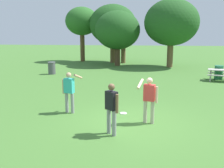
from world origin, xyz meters
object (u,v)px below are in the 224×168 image
at_px(trash_can_beside_table, 219,72).
at_px(tree_back_left, 171,23).
at_px(tree_slender_mid, 123,28).
at_px(trash_can_further_along, 52,68).
at_px(picnic_table_near, 221,73).
at_px(tree_tall_left, 82,22).
at_px(tree_broad_center, 113,25).
at_px(person_catcher, 149,97).
at_px(person_thrower, 69,89).
at_px(person_bystander, 111,106).
at_px(tree_far_right, 118,30).
at_px(frisbee, 123,113).

relative_size(trash_can_beside_table, tree_back_left, 0.15).
relative_size(trash_can_beside_table, tree_slender_mid, 0.19).
bearing_deg(trash_can_further_along, picnic_table_near, -5.77).
xyz_separation_m(trash_can_beside_table, tree_tall_left, (-12.22, 10.05, 3.94)).
distance_m(tree_tall_left, tree_broad_center, 3.66).
bearing_deg(person_catcher, tree_back_left, 82.39).
height_order(person_thrower, tree_slender_mid, tree_slender_mid).
relative_size(person_bystander, tree_back_left, 0.26).
distance_m(trash_can_beside_table, trash_can_further_along, 12.34).
height_order(person_catcher, person_bystander, same).
xyz_separation_m(tree_broad_center, tree_far_right, (0.81, -2.63, -0.62)).
distance_m(picnic_table_near, trash_can_further_along, 12.38).
xyz_separation_m(tree_broad_center, tree_back_left, (5.85, -3.14, 0.06)).
distance_m(picnic_table_near, tree_slender_mid, 12.52).
height_order(person_bystander, tree_back_left, tree_back_left).
bearing_deg(tree_broad_center, tree_back_left, -28.26).
relative_size(person_bystander, tree_tall_left, 0.27).
distance_m(person_thrower, tree_far_right, 15.63).
relative_size(tree_far_right, tree_slender_mid, 1.05).
xyz_separation_m(trash_can_further_along, tree_far_right, (4.48, 6.09, 2.95)).
height_order(person_bystander, frisbee, person_bystander).
height_order(trash_can_further_along, tree_back_left, tree_back_left).
xyz_separation_m(person_bystander, tree_far_right, (-1.78, 17.45, 2.49)).
height_order(trash_can_beside_table, tree_back_left, tree_back_left).
distance_m(person_catcher, frisbee, 1.68).
bearing_deg(trash_can_further_along, tree_slender_mid, 59.71).
xyz_separation_m(frisbee, trash_can_beside_table, (5.88, 8.58, 0.47)).
bearing_deg(tree_tall_left, tree_slender_mid, -13.16).
height_order(person_bystander, trash_can_beside_table, person_bystander).
distance_m(trash_can_beside_table, tree_far_right, 10.73).
bearing_deg(person_bystander, tree_tall_left, 106.48).
distance_m(person_bystander, tree_broad_center, 20.47).
relative_size(person_catcher, trash_can_further_along, 1.71).
height_order(tree_slender_mid, tree_back_left, tree_back_left).
relative_size(frisbee, trash_can_beside_table, 0.28).
relative_size(person_catcher, trash_can_beside_table, 1.71).
height_order(trash_can_beside_table, tree_slender_mid, tree_slender_mid).
bearing_deg(person_thrower, tree_far_right, 89.32).
distance_m(picnic_table_near, tree_far_right, 11.11).
bearing_deg(frisbee, trash_can_beside_table, 55.57).
xyz_separation_m(person_bystander, tree_slender_mid, (-1.40, 19.68, 2.71)).
bearing_deg(person_bystander, person_catcher, 45.70).
bearing_deg(picnic_table_near, person_bystander, -120.94).
distance_m(trash_can_further_along, tree_tall_left, 10.23).
bearing_deg(tree_back_left, person_catcher, -97.61).
bearing_deg(frisbee, tree_far_right, 97.32).
height_order(trash_can_further_along, tree_tall_left, tree_tall_left).
bearing_deg(tree_far_right, trash_can_beside_table, -40.52).
bearing_deg(person_catcher, person_bystander, -134.30).
relative_size(frisbee, picnic_table_near, 0.14).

